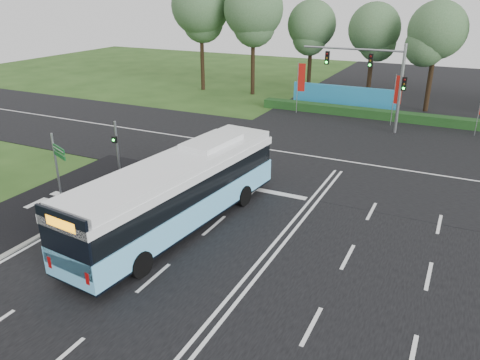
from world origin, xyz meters
name	(u,v)px	position (x,y,z in m)	size (l,w,h in m)	color
ground	(277,241)	(0.00, 0.00, 0.00)	(120.00, 120.00, 0.00)	#264617
road_main	(277,241)	(0.00, 0.00, 0.02)	(20.00, 120.00, 0.04)	black
road_cross	(343,161)	(0.00, 12.00, 0.03)	(120.00, 14.00, 0.05)	black
bike_path	(30,213)	(-12.50, -3.00, 0.03)	(5.00, 18.00, 0.06)	black
kerb_strip	(65,222)	(-10.10, -3.00, 0.06)	(0.25, 18.00, 0.12)	gray
city_bus	(179,192)	(-4.69, -0.80, 1.90)	(4.05, 13.38, 3.78)	#6CC9FB
pedestrian_signal	(117,147)	(-11.85, 3.29, 1.90)	(0.30, 0.42, 3.49)	gray
street_sign	(58,161)	(-11.89, -1.26, 2.45)	(1.41, 0.66, 3.88)	gray
banner_flag_left	(300,81)	(-7.15, 23.27, 3.06)	(0.68, 0.23, 4.69)	gray
banner_flag_mid	(397,93)	(1.53, 22.61, 2.84)	(0.64, 0.13, 4.34)	gray
traffic_light_gantry	(378,73)	(0.21, 20.50, 4.66)	(8.41, 0.28, 7.00)	gray
hedge	(379,115)	(0.00, 24.50, 0.40)	(22.00, 1.20, 0.80)	#183C15
blue_hoarding	(343,97)	(-4.00, 27.00, 1.10)	(10.00, 0.30, 2.20)	teal
eucalyptus_row	(426,19)	(2.18, 30.41, 8.28)	(53.63, 9.51, 12.36)	black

